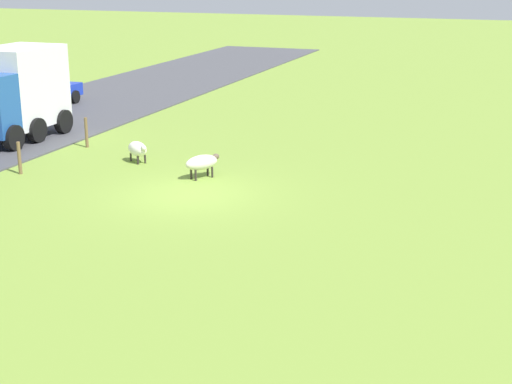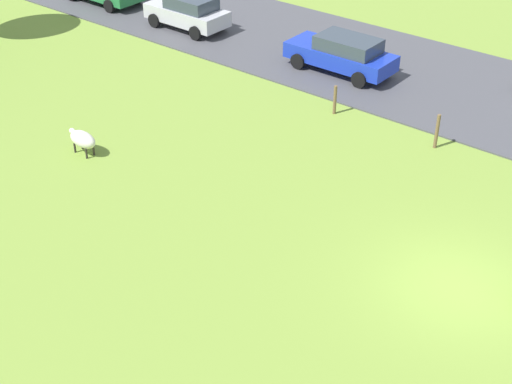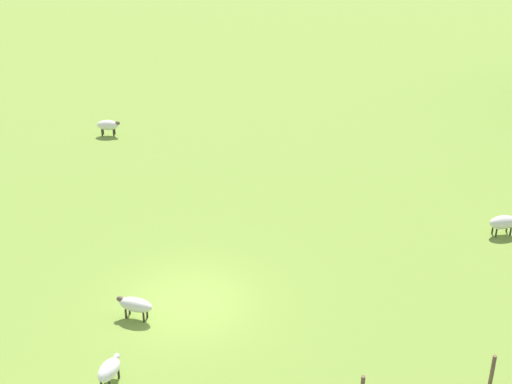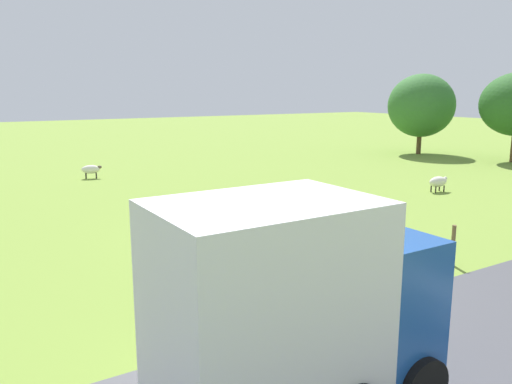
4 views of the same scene
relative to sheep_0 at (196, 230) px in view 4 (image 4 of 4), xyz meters
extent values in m
plane|color=olive|center=(-0.40, 1.85, -0.53)|extent=(160.00, 160.00, 0.00)
ellipsoid|color=silver|center=(0.01, 0.01, 0.00)|extent=(1.04, 1.26, 0.49)
ellipsoid|color=brown|center=(-0.29, -0.46, 0.11)|extent=(0.29, 0.32, 0.20)
cylinder|color=#2D2823|center=(-0.05, -0.33, -0.35)|extent=(0.07, 0.07, 0.35)
cylinder|color=#2D2823|center=(-0.28, -0.19, -0.35)|extent=(0.07, 0.07, 0.35)
cylinder|color=#2D2823|center=(0.30, 0.22, -0.35)|extent=(0.07, 0.07, 0.35)
cylinder|color=#2D2823|center=(0.07, 0.36, -0.35)|extent=(0.07, 0.07, 0.35)
ellipsoid|color=white|center=(2.98, -1.12, -0.04)|extent=(1.11, 0.98, 0.51)
ellipsoid|color=silver|center=(2.59, -0.85, 0.08)|extent=(0.32, 0.30, 0.20)
cylinder|color=#2D2823|center=(2.67, -1.08, -0.38)|extent=(0.07, 0.07, 0.29)
cylinder|color=#2D2823|center=(2.83, -0.85, -0.38)|extent=(0.07, 0.07, 0.29)
cylinder|color=#2D2823|center=(3.12, -1.39, -0.38)|extent=(0.07, 0.07, 0.29)
cylinder|color=#2D2823|center=(3.28, -1.16, -0.38)|extent=(0.07, 0.07, 0.29)
ellipsoid|color=silver|center=(-1.82, 14.66, 0.02)|extent=(0.59, 1.15, 0.55)
ellipsoid|color=silver|center=(-1.79, 15.20, 0.14)|extent=(0.19, 0.27, 0.20)
cylinder|color=#2D2823|center=(-1.95, 14.98, -0.36)|extent=(0.07, 0.07, 0.34)
cylinder|color=#2D2823|center=(-1.65, 14.97, -0.36)|extent=(0.07, 0.07, 0.34)
cylinder|color=#2D2823|center=(-1.98, 14.36, -0.36)|extent=(0.07, 0.07, 0.34)
cylinder|color=#2D2823|center=(-1.68, 14.35, -0.36)|extent=(0.07, 0.07, 0.34)
ellipsoid|color=silver|center=(-15.58, 0.38, 0.03)|extent=(0.80, 1.18, 0.51)
ellipsoid|color=brown|center=(-15.43, 0.87, 0.14)|extent=(0.25, 0.30, 0.20)
cylinder|color=#2D2823|center=(-15.63, 0.71, -0.35)|extent=(0.07, 0.07, 0.36)
cylinder|color=#2D2823|center=(-15.36, 0.63, -0.35)|extent=(0.07, 0.07, 0.36)
cylinder|color=#2D2823|center=(-15.80, 0.14, -0.35)|extent=(0.07, 0.07, 0.36)
cylinder|color=#2D2823|center=(-15.53, 0.06, -0.35)|extent=(0.07, 0.07, 0.36)
cylinder|color=brown|center=(-13.43, 26.70, 0.51)|extent=(0.38, 0.38, 2.07)
ellipsoid|color=#336B2D|center=(-13.43, 26.70, 3.46)|extent=(5.37, 5.37, 5.12)
cylinder|color=brown|center=(5.90, -2.48, 0.05)|extent=(0.12, 0.12, 1.16)
cylinder|color=brown|center=(5.90, 1.61, 0.02)|extent=(0.12, 0.12, 1.10)
cylinder|color=brown|center=(5.90, 5.71, 0.09)|extent=(0.12, 0.12, 1.24)
cube|color=#1E4C99|center=(9.19, -0.90, 1.16)|extent=(2.31, 1.20, 2.30)
cube|color=silver|center=(9.19, -3.15, 1.55)|extent=(2.31, 3.30, 3.07)
cylinder|color=black|center=(8.03, -0.90, 0.01)|extent=(0.30, 0.96, 0.96)
cylinder|color=black|center=(8.03, -2.33, 0.01)|extent=(0.30, 0.96, 0.96)
cylinder|color=black|center=(8.03, -4.14, 0.01)|extent=(0.30, 0.96, 0.96)
camera|label=1|loc=(-9.98, 22.06, 6.24)|focal=53.82mm
camera|label=2|loc=(-15.03, -3.30, 11.82)|focal=51.97mm
camera|label=3|loc=(21.07, -1.28, 15.23)|focal=53.88mm
camera|label=4|loc=(15.20, -7.05, 4.65)|focal=35.59mm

